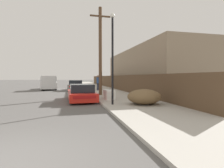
{
  "coord_description": "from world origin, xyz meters",
  "views": [
    {
      "loc": [
        1.41,
        -3.47,
        1.7
      ],
      "look_at": [
        4.57,
        9.82,
        1.15
      ],
      "focal_mm": 28.0,
      "sensor_mm": 36.0,
      "label": 1
    }
  ],
  "objects_px": {
    "car_parked_mid": "(76,85)",
    "street_lamp": "(113,52)",
    "pickup_truck": "(49,83)",
    "brush_pile": "(144,97)",
    "parked_sports_car_red": "(81,93)",
    "pedestrian": "(98,82)",
    "discarded_fridge": "(109,94)",
    "utility_pole": "(100,50)"
  },
  "relations": [
    {
      "from": "discarded_fridge",
      "to": "pickup_truck",
      "type": "xyz_separation_m",
      "value": [
        -5.48,
        12.57,
        0.47
      ]
    },
    {
      "from": "utility_pole",
      "to": "pickup_truck",
      "type": "bearing_deg",
      "value": 119.25
    },
    {
      "from": "discarded_fridge",
      "to": "pedestrian",
      "type": "relative_size",
      "value": 0.89
    },
    {
      "from": "street_lamp",
      "to": "pedestrian",
      "type": "distance_m",
      "value": 11.31
    },
    {
      "from": "utility_pole",
      "to": "pedestrian",
      "type": "distance_m",
      "value": 6.38
    },
    {
      "from": "parked_sports_car_red",
      "to": "car_parked_mid",
      "type": "height_order",
      "value": "car_parked_mid"
    },
    {
      "from": "parked_sports_car_red",
      "to": "car_parked_mid",
      "type": "xyz_separation_m",
      "value": [
        -0.04,
        10.49,
        0.07
      ]
    },
    {
      "from": "car_parked_mid",
      "to": "pedestrian",
      "type": "height_order",
      "value": "pedestrian"
    },
    {
      "from": "parked_sports_car_red",
      "to": "pickup_truck",
      "type": "xyz_separation_m",
      "value": [
        -3.53,
        12.19,
        0.37
      ]
    },
    {
      "from": "pickup_truck",
      "to": "brush_pile",
      "type": "relative_size",
      "value": 2.88
    },
    {
      "from": "pedestrian",
      "to": "brush_pile",
      "type": "bearing_deg",
      "value": -85.32
    },
    {
      "from": "parked_sports_car_red",
      "to": "street_lamp",
      "type": "distance_m",
      "value": 4.18
    },
    {
      "from": "parked_sports_car_red",
      "to": "car_parked_mid",
      "type": "bearing_deg",
      "value": 88.34
    },
    {
      "from": "utility_pole",
      "to": "brush_pile",
      "type": "bearing_deg",
      "value": -74.84
    },
    {
      "from": "car_parked_mid",
      "to": "utility_pole",
      "type": "distance_m",
      "value": 8.79
    },
    {
      "from": "parked_sports_car_red",
      "to": "car_parked_mid",
      "type": "relative_size",
      "value": 1.0
    },
    {
      "from": "pickup_truck",
      "to": "utility_pole",
      "type": "relative_size",
      "value": 0.74
    },
    {
      "from": "utility_pole",
      "to": "brush_pile",
      "type": "height_order",
      "value": "utility_pole"
    },
    {
      "from": "parked_sports_car_red",
      "to": "street_lamp",
      "type": "relative_size",
      "value": 0.88
    },
    {
      "from": "parked_sports_car_red",
      "to": "brush_pile",
      "type": "relative_size",
      "value": 2.32
    },
    {
      "from": "brush_pile",
      "to": "parked_sports_car_red",
      "type": "bearing_deg",
      "value": 136.59
    },
    {
      "from": "car_parked_mid",
      "to": "pickup_truck",
      "type": "distance_m",
      "value": 3.89
    },
    {
      "from": "parked_sports_car_red",
      "to": "pedestrian",
      "type": "height_order",
      "value": "pedestrian"
    },
    {
      "from": "discarded_fridge",
      "to": "utility_pole",
      "type": "xyz_separation_m",
      "value": [
        -0.12,
        3.0,
        3.61
      ]
    },
    {
      "from": "discarded_fridge",
      "to": "parked_sports_car_red",
      "type": "bearing_deg",
      "value": 170.44
    },
    {
      "from": "utility_pole",
      "to": "street_lamp",
      "type": "xyz_separation_m",
      "value": [
        -0.23,
        -5.51,
        -0.96
      ]
    },
    {
      "from": "discarded_fridge",
      "to": "car_parked_mid",
      "type": "xyz_separation_m",
      "value": [
        -1.99,
        10.87,
        0.16
      ]
    },
    {
      "from": "car_parked_mid",
      "to": "pedestrian",
      "type": "bearing_deg",
      "value": -37.68
    },
    {
      "from": "discarded_fridge",
      "to": "street_lamp",
      "type": "relative_size",
      "value": 0.31
    },
    {
      "from": "pickup_truck",
      "to": "parked_sports_car_red",
      "type": "bearing_deg",
      "value": 101.45
    },
    {
      "from": "brush_pile",
      "to": "discarded_fridge",
      "type": "bearing_deg",
      "value": 117.21
    },
    {
      "from": "car_parked_mid",
      "to": "street_lamp",
      "type": "distance_m",
      "value": 13.7
    },
    {
      "from": "parked_sports_car_red",
      "to": "utility_pole",
      "type": "xyz_separation_m",
      "value": [
        1.83,
        2.62,
        3.52
      ]
    },
    {
      "from": "discarded_fridge",
      "to": "utility_pole",
      "type": "relative_size",
      "value": 0.21
    },
    {
      "from": "utility_pole",
      "to": "brush_pile",
      "type": "relative_size",
      "value": 3.9
    },
    {
      "from": "car_parked_mid",
      "to": "brush_pile",
      "type": "height_order",
      "value": "car_parked_mid"
    },
    {
      "from": "pickup_truck",
      "to": "brush_pile",
      "type": "xyz_separation_m",
      "value": [
        6.94,
        -15.41,
        -0.36
      ]
    },
    {
      "from": "pickup_truck",
      "to": "street_lamp",
      "type": "bearing_deg",
      "value": 104.1
    },
    {
      "from": "car_parked_mid",
      "to": "parked_sports_car_red",
      "type": "bearing_deg",
      "value": -85.25
    },
    {
      "from": "discarded_fridge",
      "to": "street_lamp",
      "type": "xyz_separation_m",
      "value": [
        -0.35,
        -2.5,
        2.65
      ]
    },
    {
      "from": "discarded_fridge",
      "to": "parked_sports_car_red",
      "type": "distance_m",
      "value": 1.99
    },
    {
      "from": "discarded_fridge",
      "to": "car_parked_mid",
      "type": "height_order",
      "value": "car_parked_mid"
    }
  ]
}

